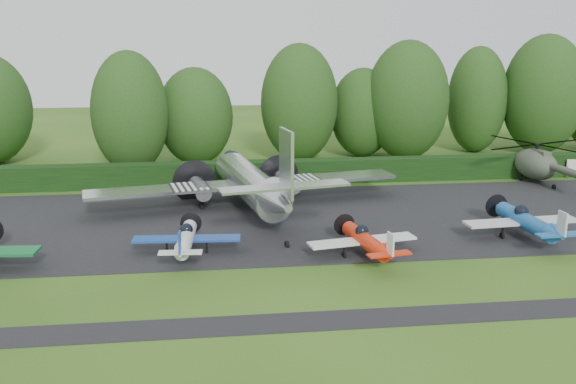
{
  "coord_description": "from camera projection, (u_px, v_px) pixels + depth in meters",
  "views": [
    {
      "loc": [
        -3.07,
        -32.44,
        12.9
      ],
      "look_at": [
        1.82,
        8.14,
        2.5
      ],
      "focal_mm": 40.0,
      "sensor_mm": 36.0,
      "label": 1
    }
  ],
  "objects": [
    {
      "name": "ground",
      "position": [
        273.0,
        274.0,
        34.75
      ],
      "size": [
        160.0,
        160.0,
        0.0
      ],
      "primitive_type": "plane",
      "color": "#244C15",
      "rests_on": "ground"
    },
    {
      "name": "apron",
      "position": [
        259.0,
        221.0,
        44.37
      ],
      "size": [
        70.0,
        18.0,
        0.01
      ],
      "primitive_type": "cube",
      "color": "black",
      "rests_on": "ground"
    },
    {
      "name": "taxiway_verge",
      "position": [
        285.0,
        323.0,
        28.97
      ],
      "size": [
        70.0,
        2.0,
        0.0
      ],
      "primitive_type": "cube",
      "color": "black",
      "rests_on": "ground"
    },
    {
      "name": "hedgerow",
      "position": [
        249.0,
        184.0,
        54.95
      ],
      "size": [
        90.0,
        1.6,
        2.0
      ],
      "primitive_type": "cube",
      "color": "black",
      "rests_on": "ground"
    },
    {
      "name": "transport_plane",
      "position": [
        250.0,
        183.0,
        46.38
      ],
      "size": [
        23.4,
        17.94,
        7.5
      ],
      "rotation": [
        0.0,
        0.0,
        -0.19
      ],
      "color": "silver",
      "rests_on": "ground"
    },
    {
      "name": "light_plane_white",
      "position": [
        186.0,
        238.0,
        37.51
      ],
      "size": [
        6.33,
        6.65,
        2.43
      ],
      "rotation": [
        0.0,
        0.0,
        0.06
      ],
      "color": "silver",
      "rests_on": "ground"
    },
    {
      "name": "light_plane_orange",
      "position": [
        366.0,
        240.0,
        37.1
      ],
      "size": [
        6.51,
        6.84,
        2.5
      ],
      "rotation": [
        0.0,
        0.0,
        -0.18
      ],
      "color": "red",
      "rests_on": "ground"
    },
    {
      "name": "light_plane_blue",
      "position": [
        526.0,
        221.0,
        40.28
      ],
      "size": [
        7.48,
        7.87,
        2.88
      ],
      "rotation": [
        0.0,
        0.0,
        -0.07
      ],
      "color": "#195497",
      "rests_on": "ground"
    },
    {
      "name": "helicopter",
      "position": [
        536.0,
        161.0,
        55.28
      ],
      "size": [
        10.57,
        12.37,
        3.4
      ],
      "rotation": [
        0.0,
        0.0,
        -0.1
      ],
      "color": "#3D4736",
      "rests_on": "ground"
    },
    {
      "name": "tree_0",
      "position": [
        477.0,
        100.0,
        68.11
      ],
      "size": [
        6.25,
        6.25,
        11.24
      ],
      "color": "black",
      "rests_on": "ground"
    },
    {
      "name": "tree_1",
      "position": [
        363.0,
        113.0,
        66.06
      ],
      "size": [
        6.68,
        6.68,
        9.13
      ],
      "color": "black",
      "rests_on": "ground"
    },
    {
      "name": "tree_2",
      "position": [
        130.0,
        113.0,
        57.94
      ],
      "size": [
        6.94,
        6.94,
        11.14
      ],
      "color": "black",
      "rests_on": "ground"
    },
    {
      "name": "tree_3",
      "position": [
        195.0,
        116.0,
        61.98
      ],
      "size": [
        7.27,
        7.27,
        9.44
      ],
      "color": "black",
      "rests_on": "ground"
    },
    {
      "name": "tree_4",
      "position": [
        299.0,
        103.0,
        63.37
      ],
      "size": [
        7.64,
        7.64,
        11.65
      ],
      "color": "black",
      "rests_on": "ground"
    },
    {
      "name": "tree_6",
      "position": [
        407.0,
        100.0,
        64.28
      ],
      "size": [
        8.27,
        8.27,
        11.94
      ],
      "color": "black",
      "rests_on": "ground"
    },
    {
      "name": "tree_7",
      "position": [
        544.0,
        94.0,
        67.4
      ],
      "size": [
        8.5,
        8.5,
        12.49
      ],
      "color": "black",
      "rests_on": "ground"
    }
  ]
}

